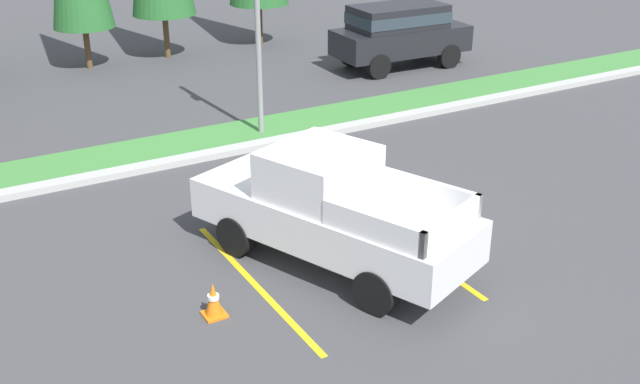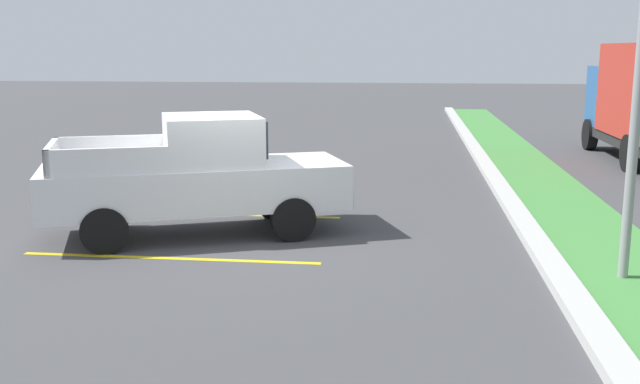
% 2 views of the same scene
% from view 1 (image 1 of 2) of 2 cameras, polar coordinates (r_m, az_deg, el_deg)
% --- Properties ---
extents(ground_plane, '(120.00, 120.00, 0.00)m').
position_cam_1_polar(ground_plane, '(14.72, 0.17, -3.51)').
color(ground_plane, '#424244').
extents(parking_line_near, '(0.12, 4.80, 0.01)m').
position_cam_1_polar(parking_line_near, '(13.33, -4.90, -6.79)').
color(parking_line_near, yellow).
rests_on(parking_line_near, ground).
extents(parking_line_far, '(0.12, 4.80, 0.01)m').
position_cam_1_polar(parking_line_far, '(14.71, 6.09, -3.66)').
color(parking_line_far, yellow).
rests_on(parking_line_far, ground).
extents(curb_strip, '(56.00, 0.40, 0.15)m').
position_cam_1_polar(curb_strip, '(18.79, -7.51, 2.91)').
color(curb_strip, '#B2B2AD').
rests_on(curb_strip, ground).
extents(grass_median, '(56.00, 1.80, 0.06)m').
position_cam_1_polar(grass_median, '(19.76, -8.75, 3.78)').
color(grass_median, '#42843D').
rests_on(grass_median, ground).
extents(pickup_truck_main, '(3.68, 5.54, 2.10)m').
position_cam_1_polar(pickup_truck_main, '(13.49, 0.74, -1.27)').
color(pickup_truck_main, black).
rests_on(pickup_truck_main, ground).
extents(suv_distant, '(4.65, 2.07, 2.10)m').
position_cam_1_polar(suv_distant, '(26.25, 5.95, 11.81)').
color(suv_distant, black).
rests_on(suv_distant, ground).
extents(traffic_cone, '(0.36, 0.36, 0.60)m').
position_cam_1_polar(traffic_cone, '(12.41, -7.91, -7.94)').
color(traffic_cone, orange).
rests_on(traffic_cone, ground).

